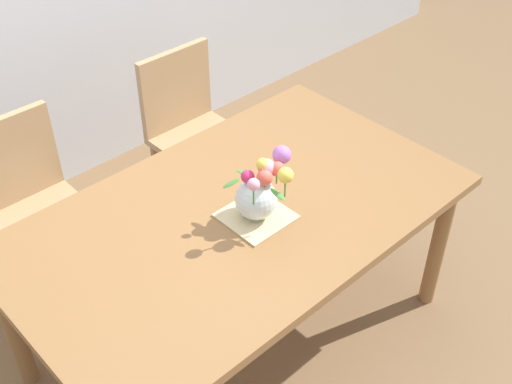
% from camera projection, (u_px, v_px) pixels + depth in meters
% --- Properties ---
extents(ground_plane, '(12.00, 12.00, 0.00)m').
position_uv_depth(ground_plane, '(240.00, 336.00, 2.92)').
color(ground_plane, brown).
extents(dining_table, '(1.75, 1.04, 0.73)m').
position_uv_depth(dining_table, '(238.00, 227.00, 2.51)').
color(dining_table, olive).
rests_on(dining_table, ground_plane).
extents(chair_left, '(0.42, 0.42, 0.90)m').
position_uv_depth(chair_left, '(31.00, 202.00, 2.85)').
color(chair_left, tan).
rests_on(chair_left, ground_plane).
extents(chair_right, '(0.42, 0.42, 0.90)m').
position_uv_depth(chair_right, '(191.00, 125.00, 3.33)').
color(chair_right, tan).
rests_on(chair_right, ground_plane).
extents(placemat, '(0.24, 0.24, 0.01)m').
position_uv_depth(placemat, '(256.00, 216.00, 2.44)').
color(placemat, '#CCB789').
rests_on(placemat, dining_table).
extents(flower_vase, '(0.26, 0.23, 0.27)m').
position_uv_depth(flower_vase, '(260.00, 191.00, 2.36)').
color(flower_vase, silver).
rests_on(flower_vase, placemat).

